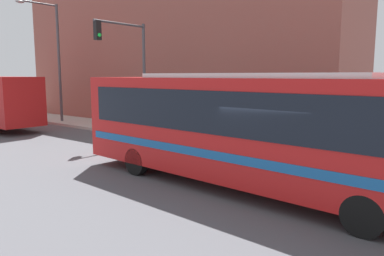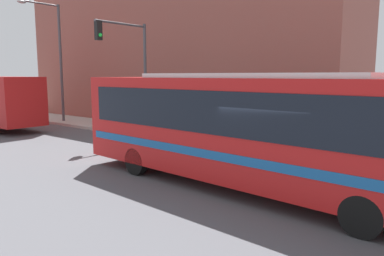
{
  "view_description": "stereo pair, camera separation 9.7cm",
  "coord_description": "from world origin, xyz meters",
  "px_view_note": "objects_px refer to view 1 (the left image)",
  "views": [
    {
      "loc": [
        -9.07,
        -4.22,
        3.31
      ],
      "look_at": [
        1.14,
        3.94,
        1.45
      ],
      "focal_mm": 35.0,
      "sensor_mm": 36.0,
      "label": 1
    },
    {
      "loc": [
        -9.01,
        -4.3,
        3.31
      ],
      "look_at": [
        1.14,
        3.94,
        1.45
      ],
      "focal_mm": 35.0,
      "sensor_mm": 36.0,
      "label": 2
    }
  ],
  "objects_px": {
    "fire_hydrant": "(235,138)",
    "street_lamp": "(54,53)",
    "pedestrian_near_corner": "(168,115)",
    "city_bus": "(253,125)",
    "traffic_light_pole": "(129,59)"
  },
  "relations": [
    {
      "from": "pedestrian_near_corner",
      "to": "fire_hydrant",
      "type": "bearing_deg",
      "value": -105.03
    },
    {
      "from": "fire_hydrant",
      "to": "pedestrian_near_corner",
      "type": "xyz_separation_m",
      "value": [
        1.45,
        5.4,
        0.56
      ]
    },
    {
      "from": "city_bus",
      "to": "pedestrian_near_corner",
      "type": "bearing_deg",
      "value": 58.33
    },
    {
      "from": "pedestrian_near_corner",
      "to": "traffic_light_pole",
      "type": "bearing_deg",
      "value": 167.87
    },
    {
      "from": "city_bus",
      "to": "fire_hydrant",
      "type": "bearing_deg",
      "value": 40.16
    },
    {
      "from": "fire_hydrant",
      "to": "traffic_light_pole",
      "type": "xyz_separation_m",
      "value": [
        -0.91,
        5.9,
        3.61
      ]
    },
    {
      "from": "street_lamp",
      "to": "pedestrian_near_corner",
      "type": "height_order",
      "value": "street_lamp"
    },
    {
      "from": "traffic_light_pole",
      "to": "street_lamp",
      "type": "distance_m",
      "value": 8.36
    },
    {
      "from": "fire_hydrant",
      "to": "street_lamp",
      "type": "relative_size",
      "value": 0.09
    },
    {
      "from": "fire_hydrant",
      "to": "street_lamp",
      "type": "distance_m",
      "value": 14.82
    },
    {
      "from": "street_lamp",
      "to": "pedestrian_near_corner",
      "type": "relative_size",
      "value": 4.37
    },
    {
      "from": "street_lamp",
      "to": "pedestrian_near_corner",
      "type": "xyz_separation_m",
      "value": [
        1.56,
        -8.8,
        -3.7
      ]
    },
    {
      "from": "city_bus",
      "to": "street_lamp",
      "type": "relative_size",
      "value": 1.61
    },
    {
      "from": "traffic_light_pole",
      "to": "street_lamp",
      "type": "xyz_separation_m",
      "value": [
        0.8,
        8.29,
        0.65
      ]
    },
    {
      "from": "fire_hydrant",
      "to": "pedestrian_near_corner",
      "type": "relative_size",
      "value": 0.39
    }
  ]
}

